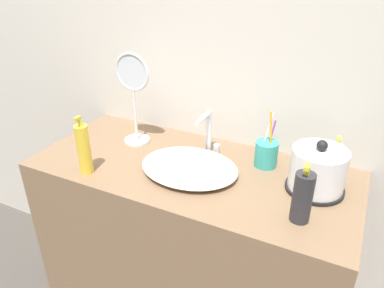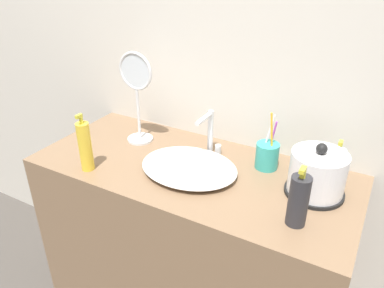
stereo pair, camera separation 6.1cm
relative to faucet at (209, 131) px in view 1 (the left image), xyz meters
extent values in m
cube|color=beige|center=(-0.01, 0.16, 0.33)|extent=(6.00, 0.04, 2.60)
cube|color=brown|center=(-0.01, -0.13, -0.54)|extent=(1.20, 0.53, 0.88)
ellipsoid|color=white|center=(-0.01, -0.16, -0.08)|extent=(0.36, 0.28, 0.04)
cylinder|color=silver|center=(-0.01, 0.01, -0.01)|extent=(0.02, 0.02, 0.18)
cylinder|color=silver|center=(-0.01, -0.04, 0.07)|extent=(0.02, 0.11, 0.02)
cylinder|color=silver|center=(0.03, 0.01, -0.08)|extent=(0.02, 0.02, 0.04)
cylinder|color=black|center=(0.42, -0.07, -0.09)|extent=(0.19, 0.19, 0.01)
cylinder|color=silver|center=(0.42, -0.07, -0.02)|extent=(0.18, 0.18, 0.15)
sphere|color=black|center=(0.42, -0.07, 0.07)|extent=(0.04, 0.04, 0.04)
cylinder|color=teal|center=(0.23, 0.01, -0.05)|extent=(0.08, 0.08, 0.10)
cylinder|color=white|center=(0.22, 0.02, 0.02)|extent=(0.03, 0.02, 0.16)
cylinder|color=#B24CCC|center=(0.24, 0.02, 0.02)|extent=(0.03, 0.02, 0.15)
cylinder|color=yellow|center=(0.24, 0.00, 0.03)|extent=(0.02, 0.03, 0.19)
cylinder|color=gold|center=(-0.34, -0.32, -0.01)|extent=(0.05, 0.05, 0.18)
cylinder|color=gold|center=(-0.34, -0.32, 0.10)|extent=(0.01, 0.01, 0.02)
cube|color=gold|center=(-0.34, -0.33, 0.12)|extent=(0.01, 0.03, 0.01)
cylinder|color=#28282D|center=(0.41, -0.25, -0.02)|extent=(0.06, 0.06, 0.16)
cylinder|color=gold|center=(0.41, -0.25, 0.07)|extent=(0.02, 0.02, 0.02)
cube|color=gold|center=(0.41, -0.26, 0.09)|extent=(0.01, 0.03, 0.01)
cylinder|color=silver|center=(0.46, 0.07, -0.04)|extent=(0.05, 0.05, 0.11)
cylinder|color=gold|center=(0.46, 0.07, 0.02)|extent=(0.01, 0.01, 0.02)
cube|color=gold|center=(0.46, 0.06, 0.04)|extent=(0.01, 0.03, 0.01)
cylinder|color=silver|center=(-0.31, -0.04, -0.09)|extent=(0.11, 0.11, 0.01)
cylinder|color=silver|center=(-0.31, -0.04, 0.02)|extent=(0.01, 0.01, 0.22)
torus|color=silver|center=(-0.31, -0.04, 0.20)|extent=(0.15, 0.01, 0.15)
cylinder|color=silver|center=(-0.31, -0.04, 0.20)|extent=(0.13, 0.00, 0.13)
camera|label=1|loc=(0.51, -1.19, 0.63)|focal=35.00mm
camera|label=2|loc=(0.56, -1.16, 0.63)|focal=35.00mm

